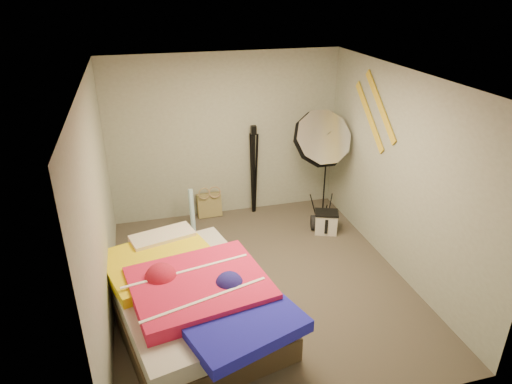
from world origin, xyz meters
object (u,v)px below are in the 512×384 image
object	(u,v)px
tote_bag	(209,205)
wrapping_roll	(192,210)
bed	(191,297)
camera_tripod	(254,164)
duffel_bag	(323,223)
camera_case	(326,223)
photo_umbrella	(321,139)

from	to	relation	value
tote_bag	wrapping_roll	size ratio (longest dim) A/B	0.59
bed	wrapping_roll	bearing A→B (deg)	81.94
camera_tripod	duffel_bag	bearing A→B (deg)	-44.27
bed	camera_tripod	world-z (taller)	camera_tripod
wrapping_roll	camera_tripod	size ratio (longest dim) A/B	0.45
wrapping_roll	bed	bearing A→B (deg)	-98.06
wrapping_roll	camera_case	distance (m)	1.98
camera_case	wrapping_roll	bearing A→B (deg)	-176.68
duffel_bag	camera_tripod	bearing A→B (deg)	150.52
camera_tripod	tote_bag	bearing A→B (deg)	177.28
tote_bag	photo_umbrella	world-z (taller)	photo_umbrella
photo_umbrella	duffel_bag	bearing A→B (deg)	-94.36
tote_bag	camera_tripod	bearing A→B (deg)	-5.35
duffel_bag	bed	xyz separation A→B (m)	(-2.17, -1.52, 0.20)
duffel_bag	photo_umbrella	xyz separation A→B (m)	(0.03, 0.33, 1.19)
wrapping_roll	camera_tripod	world-z (taller)	camera_tripod
camera_case	photo_umbrella	size ratio (longest dim) A/B	0.17
bed	photo_umbrella	distance (m)	3.04
camera_tripod	bed	bearing A→B (deg)	-119.23
tote_bag	duffel_bag	distance (m)	1.79
camera_case	bed	bearing A→B (deg)	-125.92
duffel_bag	camera_tripod	xyz separation A→B (m)	(-0.85, 0.83, 0.71)
bed	camera_case	bearing A→B (deg)	33.16
camera_case	bed	size ratio (longest dim) A/B	0.13
duffel_bag	bed	world-z (taller)	bed
tote_bag	bed	xyz separation A→B (m)	(-0.60, -2.38, 0.13)
wrapping_roll	photo_umbrella	size ratio (longest dim) A/B	0.35
camera_case	duffel_bag	bearing A→B (deg)	111.02
camera_case	duffel_bag	distance (m)	0.11
tote_bag	camera_case	xyz separation A→B (m)	(1.57, -0.97, -0.03)
tote_bag	photo_umbrella	xyz separation A→B (m)	(1.59, -0.53, 1.12)
duffel_bag	camera_tripod	distance (m)	1.39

